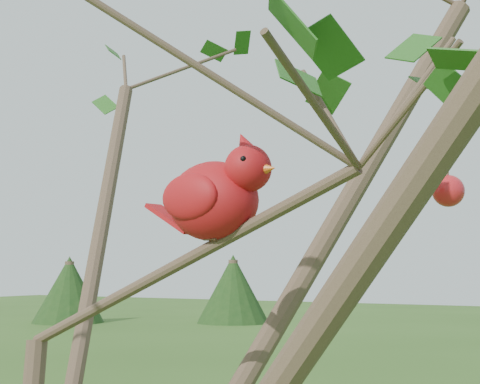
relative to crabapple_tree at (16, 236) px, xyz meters
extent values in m
sphere|color=red|center=(0.60, 0.05, 0.05)|extent=(0.04, 0.04, 0.04)
sphere|color=red|center=(0.63, 0.11, 0.05)|extent=(0.04, 0.04, 0.04)
ellipsoid|color=#B6150F|center=(0.30, 0.09, 0.05)|extent=(0.16, 0.13, 0.12)
sphere|color=#B6150F|center=(0.36, 0.08, 0.09)|extent=(0.08, 0.08, 0.07)
cone|color=#B6150F|center=(0.35, 0.08, 0.12)|extent=(0.05, 0.04, 0.05)
cone|color=#D85914|center=(0.39, 0.08, 0.09)|extent=(0.03, 0.03, 0.02)
ellipsoid|color=black|center=(0.38, 0.08, 0.09)|extent=(0.02, 0.04, 0.03)
cube|color=#B6150F|center=(0.21, 0.11, 0.03)|extent=(0.09, 0.05, 0.05)
ellipsoid|color=#B6150F|center=(0.30, 0.14, 0.05)|extent=(0.11, 0.05, 0.07)
ellipsoid|color=#B6150F|center=(0.28, 0.05, 0.05)|extent=(0.11, 0.05, 0.07)
cylinder|color=#3E2B21|center=(-13.18, 23.17, -0.95)|extent=(0.35, 0.35, 2.35)
cone|color=#173512|center=(-13.18, 23.17, -0.85)|extent=(2.74, 2.74, 2.55)
cylinder|color=#3E2B21|center=(-18.62, 20.19, -0.97)|extent=(0.34, 0.34, 2.30)
cone|color=#173512|center=(-18.62, 20.19, -0.88)|extent=(2.68, 2.68, 2.49)
camera|label=1|loc=(0.85, -0.80, -0.05)|focal=55.00mm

